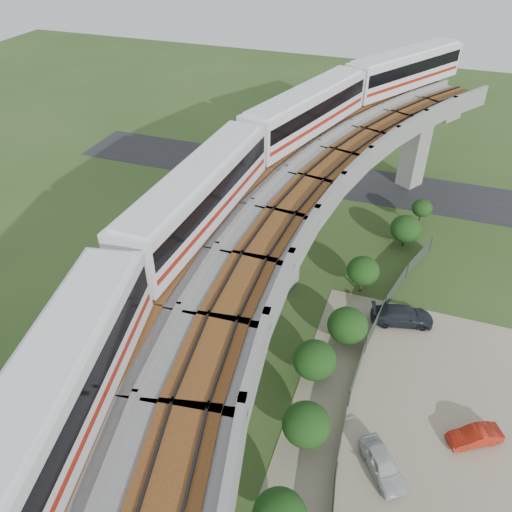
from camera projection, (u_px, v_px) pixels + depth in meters
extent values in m
plane|color=#2D471C|center=(225.00, 372.00, 34.22)|extent=(160.00, 160.00, 0.00)
cube|color=gray|center=(435.00, 460.00, 28.96)|extent=(18.00, 26.00, 0.04)
cube|color=#232326|center=(325.00, 178.00, 56.91)|extent=(60.00, 8.00, 0.03)
cube|color=#99968E|center=(415.00, 149.00, 53.34)|extent=(2.86, 2.93, 8.40)
cube|color=#99968E|center=(424.00, 105.00, 50.48)|extent=(7.21, 5.74, 1.20)
cube|color=#99968E|center=(284.00, 243.00, 39.35)|extent=(2.35, 2.51, 8.40)
cube|color=#99968E|center=(286.00, 189.00, 36.49)|extent=(7.31, 3.58, 1.20)
cube|color=#99968E|center=(157.00, 481.00, 23.58)|extent=(2.35, 2.51, 8.40)
cube|color=#99968E|center=(143.00, 420.00, 20.72)|extent=(7.31, 3.58, 1.20)
cube|color=gray|center=(390.00, 109.00, 46.68)|extent=(16.42, 20.91, 0.80)
cube|color=gray|center=(354.00, 89.00, 48.61)|extent=(8.66, 17.08, 1.00)
cube|color=gray|center=(433.00, 112.00, 43.68)|extent=(8.66, 17.08, 1.00)
cube|color=brown|center=(371.00, 99.00, 47.67)|extent=(10.68, 18.08, 0.12)
cube|color=black|center=(371.00, 98.00, 47.60)|extent=(9.69, 17.59, 0.12)
cube|color=brown|center=(411.00, 111.00, 45.14)|extent=(10.68, 18.08, 0.12)
cube|color=black|center=(412.00, 109.00, 45.07)|extent=(9.69, 17.59, 0.12)
cube|color=gray|center=(279.00, 184.00, 34.97)|extent=(11.77, 20.03, 0.80)
cube|color=gray|center=(226.00, 160.00, 36.06)|extent=(3.22, 18.71, 1.00)
cube|color=gray|center=(338.00, 187.00, 32.80)|extent=(3.22, 18.71, 1.00)
cube|color=brown|center=(251.00, 172.00, 35.53)|extent=(5.44, 19.05, 0.12)
cube|color=black|center=(251.00, 170.00, 35.46)|extent=(4.35, 18.88, 0.12)
cube|color=brown|center=(308.00, 186.00, 33.86)|extent=(5.44, 19.05, 0.12)
cube|color=black|center=(308.00, 184.00, 33.79)|extent=(4.35, 18.88, 0.12)
cube|color=gray|center=(151.00, 379.00, 21.16)|extent=(11.77, 20.03, 0.80)
cube|color=gray|center=(52.00, 351.00, 21.26)|extent=(3.22, 18.71, 1.00)
cube|color=gray|center=(250.00, 381.00, 19.98)|extent=(3.22, 18.71, 1.00)
cube|color=brown|center=(100.00, 365.00, 21.21)|extent=(5.44, 19.05, 0.12)
cube|color=black|center=(100.00, 363.00, 21.14)|extent=(4.35, 18.88, 0.12)
cube|color=brown|center=(200.00, 380.00, 20.55)|extent=(5.44, 19.05, 0.12)
cube|color=black|center=(200.00, 378.00, 20.48)|extent=(4.35, 18.88, 0.12)
cube|color=white|center=(46.00, 413.00, 17.16)|extent=(5.81, 15.23, 3.20)
cube|color=white|center=(33.00, 381.00, 16.14)|extent=(5.13, 14.38, 0.22)
cube|color=black|center=(43.00, 405.00, 16.89)|extent=(5.75, 14.66, 1.15)
cube|color=#A21F10|center=(52.00, 426.00, 17.61)|extent=(5.75, 14.66, 0.30)
cube|color=black|center=(56.00, 438.00, 18.03)|extent=(4.56, 12.86, 0.28)
cube|color=white|center=(199.00, 195.00, 29.25)|extent=(3.26, 15.09, 3.20)
cube|color=white|center=(197.00, 169.00, 28.24)|extent=(2.69, 14.32, 0.22)
cube|color=black|center=(198.00, 189.00, 28.98)|extent=(3.30, 14.49, 1.15)
cube|color=#A21F10|center=(200.00, 206.00, 29.70)|extent=(3.30, 14.49, 0.30)
cube|color=black|center=(200.00, 216.00, 30.12)|extent=(2.38, 12.81, 0.28)
cube|color=white|center=(307.00, 111.00, 40.20)|extent=(6.85, 15.15, 3.20)
cube|color=white|center=(308.00, 90.00, 39.18)|extent=(6.12, 14.28, 0.22)
cube|color=black|center=(307.00, 106.00, 39.93)|extent=(6.74, 14.59, 1.15)
cube|color=#A21F10|center=(306.00, 120.00, 40.65)|extent=(6.74, 14.59, 0.30)
cube|color=black|center=(306.00, 128.00, 41.07)|extent=(5.45, 12.76, 0.28)
cube|color=white|center=(405.00, 69.00, 49.31)|extent=(10.02, 14.26, 3.20)
cube|color=white|center=(408.00, 51.00, 48.30)|extent=(9.17, 13.34, 0.22)
cube|color=black|center=(406.00, 65.00, 49.04)|extent=(9.76, 13.77, 1.15)
cube|color=#A21F10|center=(404.00, 77.00, 49.76)|extent=(9.76, 13.77, 0.30)
cube|color=black|center=(402.00, 84.00, 50.18)|extent=(8.18, 11.92, 0.28)
cylinder|color=#2D382D|center=(431.00, 245.00, 45.10)|extent=(0.08, 0.08, 1.50)
cube|color=#2D382D|center=(419.00, 257.00, 43.58)|extent=(1.69, 4.77, 1.40)
cylinder|color=#2D382D|center=(407.00, 271.00, 42.01)|extent=(0.08, 0.08, 1.50)
cube|color=#2D382D|center=(396.00, 287.00, 40.37)|extent=(1.23, 4.91, 1.40)
cylinder|color=#2D382D|center=(386.00, 304.00, 38.69)|extent=(0.08, 0.08, 1.50)
cube|color=#2D382D|center=(375.00, 324.00, 36.95)|extent=(0.75, 4.99, 1.40)
cylinder|color=#2D382D|center=(366.00, 346.00, 35.18)|extent=(0.08, 0.08, 1.50)
cube|color=#2D382D|center=(357.00, 371.00, 33.36)|extent=(0.27, 5.04, 1.40)
cylinder|color=#2D382D|center=(349.00, 399.00, 31.50)|extent=(0.08, 0.08, 1.50)
cube|color=#2D382D|center=(342.00, 432.00, 29.62)|extent=(0.27, 5.04, 1.40)
cylinder|color=#2D382D|center=(337.00, 470.00, 27.70)|extent=(0.08, 0.08, 1.50)
cylinder|color=#382314|center=(419.00, 221.00, 48.09)|extent=(0.18, 0.18, 1.72)
ellipsoid|color=#183511|center=(422.00, 208.00, 47.23)|extent=(1.93, 1.93, 1.64)
cylinder|color=#382314|center=(403.00, 241.00, 45.96)|extent=(0.18, 0.18, 1.02)
ellipsoid|color=#183511|center=(406.00, 229.00, 45.15)|extent=(2.82, 2.82, 2.40)
cylinder|color=#382314|center=(361.00, 285.00, 40.69)|extent=(0.18, 0.18, 1.33)
ellipsoid|color=#183511|center=(363.00, 271.00, 39.82)|extent=(2.64, 2.64, 2.25)
cylinder|color=#382314|center=(346.00, 339.00, 36.08)|extent=(0.18, 0.18, 0.97)
ellipsoid|color=#183511|center=(348.00, 325.00, 35.28)|extent=(2.90, 2.90, 2.46)
cylinder|color=#382314|center=(313.00, 374.00, 33.42)|extent=(0.18, 0.18, 1.06)
ellipsoid|color=#183511|center=(315.00, 360.00, 32.59)|extent=(2.90, 2.90, 2.47)
cylinder|color=#382314|center=(305.00, 440.00, 29.31)|extent=(0.18, 0.18, 1.32)
ellipsoid|color=#183511|center=(306.00, 424.00, 28.42)|extent=(2.80, 2.80, 2.38)
imported|color=silver|center=(383.00, 464.00, 28.06)|extent=(3.38, 3.90, 1.27)
imported|color=#A21D0E|center=(475.00, 436.00, 29.61)|extent=(3.37, 2.63, 1.07)
imported|color=black|center=(402.00, 315.00, 37.72)|extent=(4.96, 2.96, 1.35)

